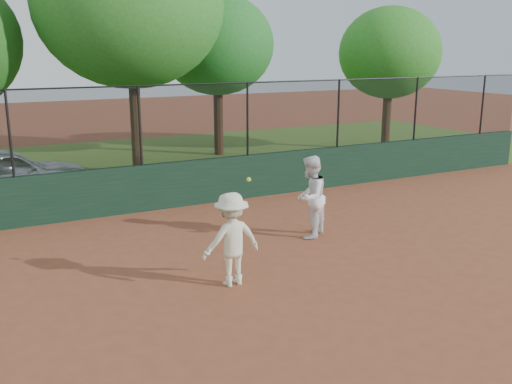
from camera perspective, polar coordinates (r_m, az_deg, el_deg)
name	(u,v)px	position (r m, az deg, el deg)	size (l,w,h in m)	color
ground	(273,293)	(9.92, 1.75, -10.05)	(80.00, 80.00, 0.00)	brown
back_wall	(162,186)	(14.99, -9.42, 0.59)	(26.00, 0.20, 1.20)	#163120
grass_strip	(109,167)	(20.79, -14.51, 2.43)	(36.00, 12.00, 0.01)	#375A1C
parked_car	(3,174)	(16.95, -23.98, 1.64)	(1.77, 4.40, 1.50)	silver
player_second	(310,197)	(12.53, 5.43, -0.50)	(0.88, 0.69, 1.82)	white
player_main	(232,239)	(9.98, -2.47, -4.75)	(1.10, 0.66, 1.96)	beige
fence_assembly	(158,123)	(14.69, -9.78, 6.79)	(26.00, 0.06, 2.00)	black
tree_2	(130,5)	(19.34, -12.50, 17.81)	(6.09, 5.53, 8.04)	#49311A
tree_3	(217,45)	(22.25, -3.90, 14.46)	(4.38, 3.98, 6.10)	#3C2514
tree_4	(390,53)	(24.03, 13.26, 13.37)	(4.20, 3.82, 5.71)	#472E19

